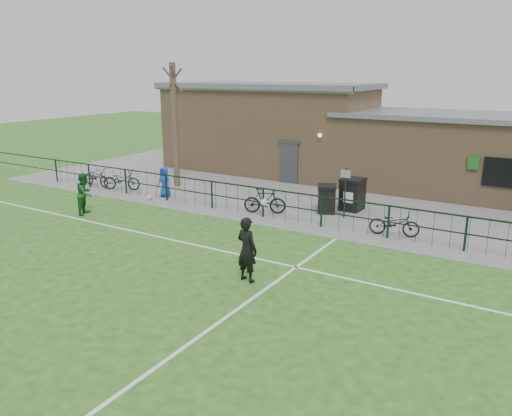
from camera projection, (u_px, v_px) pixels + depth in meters
The scene contains 19 objects.
ground at pixel (152, 303), 12.45m from camera, with size 90.00×90.00×0.00m, color #255A1A.
paving_strip at pixel (349, 194), 23.56m from camera, with size 34.00×13.00×0.02m, color slate.
pitch_line_touch at pixel (294, 224), 18.87m from camera, with size 28.00×0.10×0.01m, color white.
pitch_line_mid at pixel (240, 255), 15.74m from camera, with size 28.00×0.10×0.01m, color white.
pitch_line_perp at pixel (217, 324), 11.45m from camera, with size 0.10×16.00×0.01m, color white.
perimeter_fence at pixel (297, 208), 18.88m from camera, with size 28.00×0.10×1.20m, color black.
bare_tree at pixel (175, 126), 24.31m from camera, with size 0.30×0.30×6.00m, color #49382C.
wheelie_bin_left at pixel (327, 200), 20.28m from camera, with size 0.70×0.79×1.05m, color black.
wheelie_bin_right at pixel (352, 195), 20.62m from camera, with size 0.83×0.94×1.25m, color black.
sign_post at pixel (345, 193), 19.42m from camera, with size 0.06×0.06×2.00m, color black.
bicycle_a at pixel (97, 177), 24.92m from camera, with size 0.62×1.79×0.94m, color black.
bicycle_c at pixel (122, 180), 24.16m from camera, with size 0.64×1.84×0.97m, color black.
bicycle_d at pixel (265, 201), 20.14m from camera, with size 0.48×1.71×1.03m, color black.
bicycle_e at pixel (394, 223), 17.40m from camera, with size 0.60×1.72×0.90m, color black.
spectator_child at pixel (164, 182), 22.75m from camera, with size 0.68×0.44×1.38m, color blue.
goalkeeper_kick at pixel (247, 248), 13.62m from camera, with size 1.62×3.24×1.83m.
outfield_player at pixel (85, 194), 20.05m from camera, with size 0.82×0.64×1.68m, color #185521.
ball_ground at pixel (150, 197), 22.43m from camera, with size 0.23×0.23×0.23m, color white.
clubhouse at pixel (357, 138), 25.88m from camera, with size 24.25×5.40×4.96m.
Camera 1 is at (8.14, -8.35, 5.61)m, focal length 35.00 mm.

